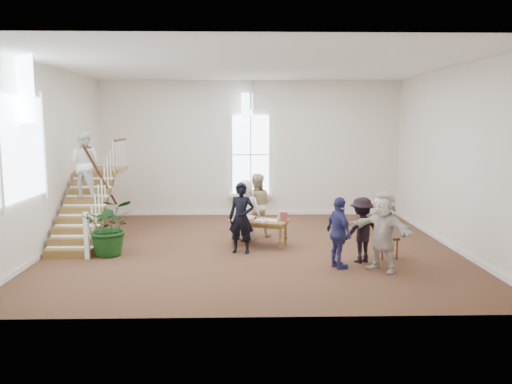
{
  "coord_description": "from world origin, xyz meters",
  "views": [
    {
      "loc": [
        -0.22,
        -12.26,
        3.18
      ],
      "look_at": [
        0.08,
        0.4,
        1.36
      ],
      "focal_mm": 35.0,
      "sensor_mm": 36.0,
      "label": 1
    }
  ],
  "objects_px": {
    "elderly_woman": "(245,210)",
    "woman_cluster_a": "(339,233)",
    "library_table": "(258,223)",
    "police_officer": "(241,218)",
    "side_chair": "(385,233)",
    "woman_cluster_c": "(383,231)",
    "floor_plant": "(110,227)",
    "person_yellow": "(256,205)",
    "woman_cluster_b": "(362,230)"
  },
  "relations": [
    {
      "from": "library_table",
      "to": "woman_cluster_b",
      "type": "bearing_deg",
      "value": -14.4
    },
    {
      "from": "library_table",
      "to": "woman_cluster_c",
      "type": "bearing_deg",
      "value": -20.75
    },
    {
      "from": "police_officer",
      "to": "elderly_woman",
      "type": "xyz_separation_m",
      "value": [
        0.1,
        1.25,
        -0.04
      ]
    },
    {
      "from": "elderly_woman",
      "to": "floor_plant",
      "type": "height_order",
      "value": "elderly_woman"
    },
    {
      "from": "police_officer",
      "to": "woman_cluster_c",
      "type": "xyz_separation_m",
      "value": [
        3.01,
        -1.52,
        0.0
      ]
    },
    {
      "from": "library_table",
      "to": "police_officer",
      "type": "bearing_deg",
      "value": -103.71
    },
    {
      "from": "woman_cluster_c",
      "to": "floor_plant",
      "type": "relative_size",
      "value": 1.25
    },
    {
      "from": "woman_cluster_a",
      "to": "floor_plant",
      "type": "bearing_deg",
      "value": 58.02
    },
    {
      "from": "floor_plant",
      "to": "side_chair",
      "type": "relative_size",
      "value": 1.32
    },
    {
      "from": "person_yellow",
      "to": "woman_cluster_b",
      "type": "height_order",
      "value": "person_yellow"
    },
    {
      "from": "person_yellow",
      "to": "police_officer",
      "type": "bearing_deg",
      "value": 79.7
    },
    {
      "from": "library_table",
      "to": "person_yellow",
      "type": "relative_size",
      "value": 0.92
    },
    {
      "from": "elderly_woman",
      "to": "woman_cluster_a",
      "type": "distance_m",
      "value": 3.26
    },
    {
      "from": "elderly_woman",
      "to": "side_chair",
      "type": "distance_m",
      "value": 3.68
    },
    {
      "from": "library_table",
      "to": "police_officer",
      "type": "distance_m",
      "value": 0.82
    },
    {
      "from": "library_table",
      "to": "woman_cluster_a",
      "type": "relative_size",
      "value": 1.03
    },
    {
      "from": "library_table",
      "to": "side_chair",
      "type": "bearing_deg",
      "value": -1.49
    },
    {
      "from": "library_table",
      "to": "floor_plant",
      "type": "bearing_deg",
      "value": -147.9
    },
    {
      "from": "woman_cluster_a",
      "to": "woman_cluster_b",
      "type": "distance_m",
      "value": 0.75
    },
    {
      "from": "elderly_woman",
      "to": "woman_cluster_c",
      "type": "relative_size",
      "value": 0.96
    },
    {
      "from": "library_table",
      "to": "police_officer",
      "type": "relative_size",
      "value": 0.94
    },
    {
      "from": "woman_cluster_c",
      "to": "floor_plant",
      "type": "bearing_deg",
      "value": -142.66
    },
    {
      "from": "woman_cluster_a",
      "to": "woman_cluster_c",
      "type": "xyz_separation_m",
      "value": [
        0.9,
        -0.2,
        0.08
      ]
    },
    {
      "from": "police_officer",
      "to": "floor_plant",
      "type": "bearing_deg",
      "value": -162.44
    },
    {
      "from": "side_chair",
      "to": "person_yellow",
      "type": "bearing_deg",
      "value": 132.01
    },
    {
      "from": "police_officer",
      "to": "woman_cluster_c",
      "type": "height_order",
      "value": "woman_cluster_c"
    },
    {
      "from": "person_yellow",
      "to": "floor_plant",
      "type": "height_order",
      "value": "person_yellow"
    },
    {
      "from": "side_chair",
      "to": "woman_cluster_a",
      "type": "bearing_deg",
      "value": -156.6
    },
    {
      "from": "person_yellow",
      "to": "elderly_woman",
      "type": "bearing_deg",
      "value": 61.61
    },
    {
      "from": "woman_cluster_b",
      "to": "woman_cluster_a",
      "type": "bearing_deg",
      "value": 11.41
    },
    {
      "from": "woman_cluster_c",
      "to": "floor_plant",
      "type": "height_order",
      "value": "woman_cluster_c"
    },
    {
      "from": "library_table",
      "to": "elderly_woman",
      "type": "distance_m",
      "value": 0.71
    },
    {
      "from": "elderly_woman",
      "to": "side_chair",
      "type": "relative_size",
      "value": 1.57
    },
    {
      "from": "woman_cluster_a",
      "to": "floor_plant",
      "type": "distance_m",
      "value": 5.35
    },
    {
      "from": "person_yellow",
      "to": "woman_cluster_c",
      "type": "bearing_deg",
      "value": 131.16
    },
    {
      "from": "woman_cluster_a",
      "to": "side_chair",
      "type": "relative_size",
      "value": 1.5
    },
    {
      "from": "elderly_woman",
      "to": "side_chair",
      "type": "height_order",
      "value": "elderly_woman"
    },
    {
      "from": "person_yellow",
      "to": "woman_cluster_a",
      "type": "xyz_separation_m",
      "value": [
        1.71,
        -3.07,
        -0.09
      ]
    },
    {
      "from": "person_yellow",
      "to": "side_chair",
      "type": "bearing_deg",
      "value": 145.78
    },
    {
      "from": "person_yellow",
      "to": "woman_cluster_a",
      "type": "distance_m",
      "value": 3.51
    },
    {
      "from": "woman_cluster_b",
      "to": "library_table",
      "type": "bearing_deg",
      "value": -59.25
    },
    {
      "from": "woman_cluster_c",
      "to": "floor_plant",
      "type": "xyz_separation_m",
      "value": [
        -6.12,
        1.38,
        -0.17
      ]
    },
    {
      "from": "woman_cluster_c",
      "to": "side_chair",
      "type": "distance_m",
      "value": 1.15
    },
    {
      "from": "woman_cluster_a",
      "to": "woman_cluster_c",
      "type": "bearing_deg",
      "value": -121.8
    },
    {
      "from": "library_table",
      "to": "woman_cluster_c",
      "type": "height_order",
      "value": "woman_cluster_c"
    },
    {
      "from": "police_officer",
      "to": "person_yellow",
      "type": "bearing_deg",
      "value": 92.08
    },
    {
      "from": "library_table",
      "to": "woman_cluster_c",
      "type": "distance_m",
      "value": 3.38
    },
    {
      "from": "person_yellow",
      "to": "woman_cluster_a",
      "type": "bearing_deg",
      "value": 121.67
    },
    {
      "from": "library_table",
      "to": "woman_cluster_a",
      "type": "distance_m",
      "value": 2.6
    },
    {
      "from": "elderly_woman",
      "to": "woman_cluster_c",
      "type": "bearing_deg",
      "value": 150.29
    }
  ]
}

